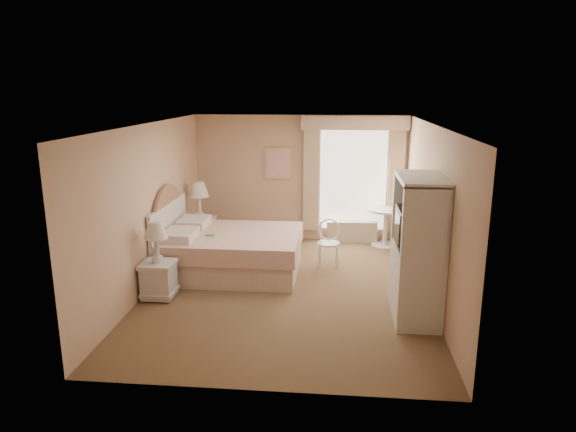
# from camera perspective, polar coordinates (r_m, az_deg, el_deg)

# --- Properties ---
(room) EXTENTS (4.21, 5.51, 2.51)m
(room) POSITION_cam_1_polar(r_m,az_deg,el_deg) (7.60, -0.12, 0.66)
(room) COLOR brown
(room) RESTS_ON ground
(window) EXTENTS (2.05, 0.22, 2.51)m
(window) POSITION_cam_1_polar(r_m,az_deg,el_deg) (10.15, 7.28, 4.48)
(window) COLOR white
(window) RESTS_ON room
(framed_art) EXTENTS (0.52, 0.04, 0.62)m
(framed_art) POSITION_cam_1_polar(r_m,az_deg,el_deg) (10.24, -1.16, 5.86)
(framed_art) COLOR tan
(framed_art) RESTS_ON room
(bed) EXTENTS (2.27, 1.79, 1.58)m
(bed) POSITION_cam_1_polar(r_m,az_deg,el_deg) (8.64, -7.06, -3.78)
(bed) COLOR tan
(bed) RESTS_ON room
(nightstand_near) EXTENTS (0.47, 0.47, 1.14)m
(nightstand_near) POSITION_cam_1_polar(r_m,az_deg,el_deg) (7.75, -14.23, -5.83)
(nightstand_near) COLOR silver
(nightstand_near) RESTS_ON room
(nightstand_far) EXTENTS (0.53, 0.53, 1.29)m
(nightstand_far) POSITION_cam_1_polar(r_m,az_deg,el_deg) (9.87, -9.76, -0.96)
(nightstand_far) COLOR silver
(nightstand_far) RESTS_ON room
(round_table) EXTENTS (0.70, 0.70, 0.75)m
(round_table) POSITION_cam_1_polar(r_m,az_deg,el_deg) (10.12, 10.78, -0.58)
(round_table) COLOR silver
(round_table) RESTS_ON room
(cafe_chair) EXTENTS (0.41, 0.41, 0.81)m
(cafe_chair) POSITION_cam_1_polar(r_m,az_deg,el_deg) (8.90, 4.55, -2.58)
(cafe_chair) COLOR silver
(cafe_chair) RESTS_ON room
(armoire) EXTENTS (0.58, 1.15, 1.91)m
(armoire) POSITION_cam_1_polar(r_m,az_deg,el_deg) (7.04, 14.17, -4.74)
(armoire) COLOR silver
(armoire) RESTS_ON room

